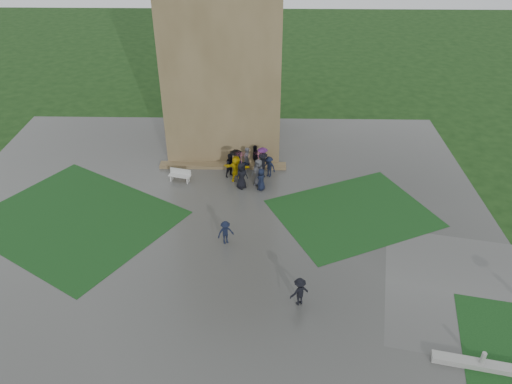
{
  "coord_description": "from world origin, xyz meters",
  "views": [
    {
      "loc": [
        3.0,
        -20.34,
        17.78
      ],
      "look_at": [
        2.47,
        5.47,
        1.2
      ],
      "focal_mm": 35.0,
      "sensor_mm": 36.0,
      "label": 1
    }
  ],
  "objects_px": {
    "bench": "(180,175)",
    "pedestrian_near": "(300,292)",
    "pedestrian_mid": "(226,232)",
    "tower": "(223,23)"
  },
  "relations": [
    {
      "from": "tower",
      "to": "pedestrian_mid",
      "type": "xyz_separation_m",
      "value": [
        0.83,
        -13.07,
        -8.25
      ]
    },
    {
      "from": "bench",
      "to": "pedestrian_mid",
      "type": "xyz_separation_m",
      "value": [
        3.59,
        -6.68,
        0.28
      ]
    },
    {
      "from": "pedestrian_mid",
      "to": "pedestrian_near",
      "type": "height_order",
      "value": "pedestrian_near"
    },
    {
      "from": "tower",
      "to": "bench",
      "type": "height_order",
      "value": "tower"
    },
    {
      "from": "bench",
      "to": "pedestrian_mid",
      "type": "relative_size",
      "value": 1.07
    },
    {
      "from": "tower",
      "to": "pedestrian_near",
      "type": "bearing_deg",
      "value": -75.04
    },
    {
      "from": "tower",
      "to": "pedestrian_near",
      "type": "height_order",
      "value": "tower"
    },
    {
      "from": "pedestrian_mid",
      "to": "pedestrian_near",
      "type": "xyz_separation_m",
      "value": [
        3.9,
        -4.66,
        0.05
      ]
    },
    {
      "from": "bench",
      "to": "pedestrian_near",
      "type": "bearing_deg",
      "value": -42.27
    },
    {
      "from": "bench",
      "to": "pedestrian_near",
      "type": "height_order",
      "value": "pedestrian_near"
    }
  ]
}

